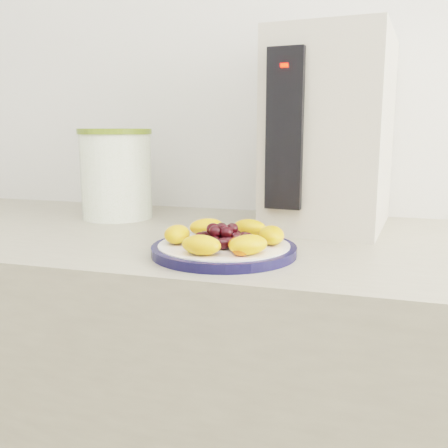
% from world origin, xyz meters
% --- Properties ---
extents(wall_back, '(3.50, 0.02, 2.60)m').
position_xyz_m(wall_back, '(0.00, 1.51, 1.30)').
color(wall_back, silver).
rests_on(wall_back, floor).
extents(counter, '(3.50, 0.60, 0.90)m').
position_xyz_m(counter, '(0.00, 1.20, 0.45)').
color(counter, gray).
rests_on(counter, floor).
extents(plate_rim, '(0.23, 0.23, 0.01)m').
position_xyz_m(plate_rim, '(0.01, 1.05, 0.91)').
color(plate_rim, '#121338').
rests_on(plate_rim, counter).
extents(plate_face, '(0.21, 0.21, 0.02)m').
position_xyz_m(plate_face, '(0.01, 1.05, 0.91)').
color(plate_face, white).
rests_on(plate_face, counter).
extents(canister, '(0.17, 0.17, 0.19)m').
position_xyz_m(canister, '(-0.33, 1.31, 0.99)').
color(canister, '#4E7311').
rests_on(canister, counter).
extents(canister_lid, '(0.17, 0.17, 0.01)m').
position_xyz_m(canister_lid, '(-0.33, 1.31, 1.09)').
color(canister_lid, olive).
rests_on(canister_lid, canister).
extents(appliance_body, '(0.25, 0.33, 0.38)m').
position_xyz_m(appliance_body, '(0.14, 1.36, 1.09)').
color(appliance_body, beige).
rests_on(appliance_body, counter).
extents(appliance_panel, '(0.07, 0.03, 0.29)m').
position_xyz_m(appliance_panel, '(0.07, 1.20, 1.10)').
color(appliance_panel, black).
rests_on(appliance_panel, appliance_body).
extents(appliance_led, '(0.01, 0.01, 0.01)m').
position_xyz_m(appliance_led, '(0.07, 1.19, 1.21)').
color(appliance_led, '#FF0C05').
rests_on(appliance_led, appliance_panel).
extents(fruit_plate, '(0.20, 0.20, 0.03)m').
position_xyz_m(fruit_plate, '(0.01, 1.05, 0.93)').
color(fruit_plate, orange).
rests_on(fruit_plate, plate_face).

